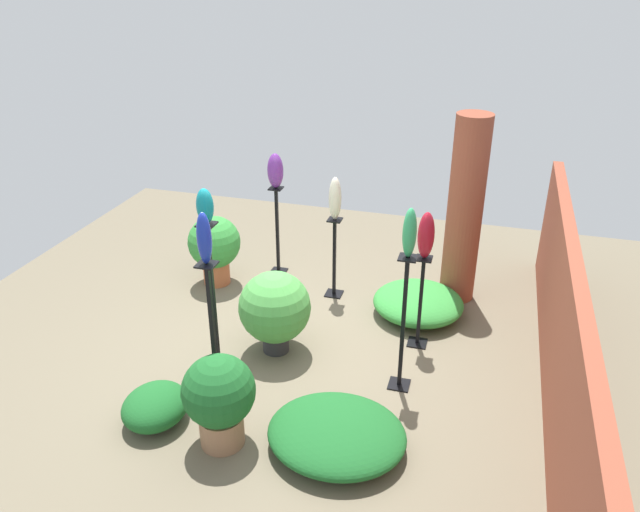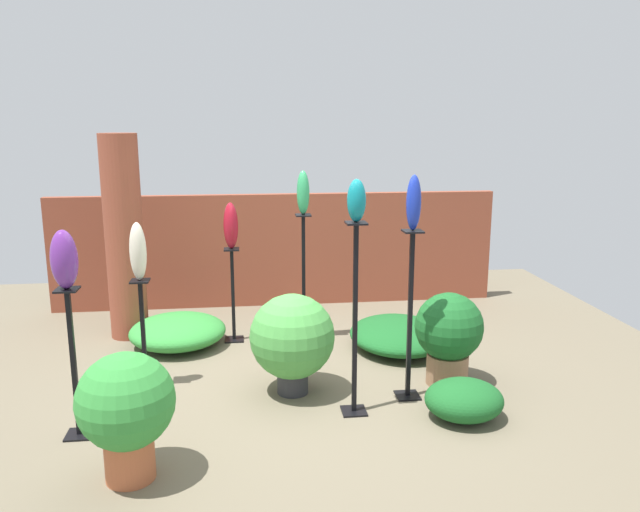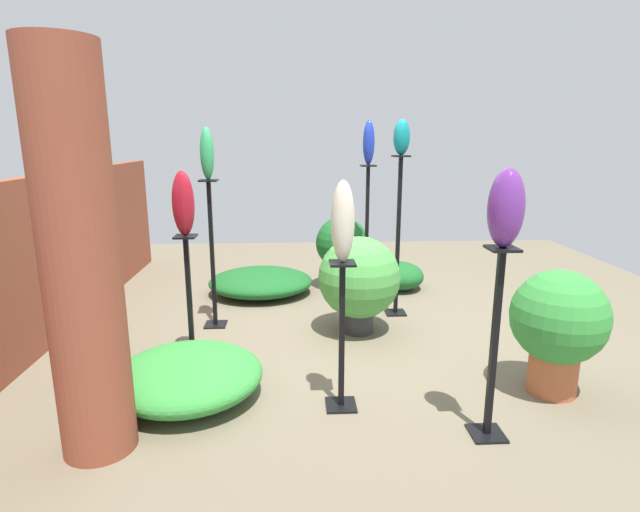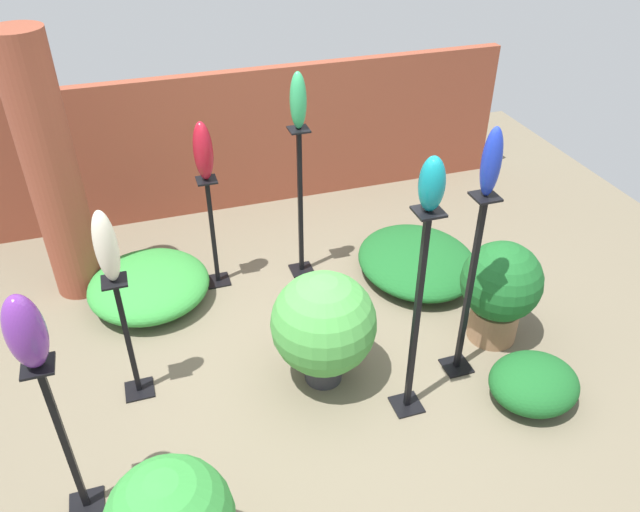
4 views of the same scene
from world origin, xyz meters
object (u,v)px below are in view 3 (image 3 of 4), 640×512
pedestal_cobalt (367,238)px  potted_plant_mid_right (359,279)px  art_vase_ivory (343,222)px  pedestal_ivory (342,343)px  potted_plant_front_right (558,323)px  potted_plant_mid_left (342,248)px  art_vase_teal (402,137)px  art_vase_violet (506,208)px  pedestal_violet (493,353)px  pedestal_teal (398,243)px  pedestal_ruby (190,305)px  pedestal_jade (213,261)px  art_vase_cobalt (369,143)px  brick_pillar (81,261)px  art_vase_ruby (183,203)px  art_vase_jade (207,153)px

pedestal_cobalt → potted_plant_mid_right: 1.01m
art_vase_ivory → pedestal_ivory: bearing=180.0°
potted_plant_front_right → potted_plant_mid_left: (2.58, 1.23, -0.03)m
pedestal_cobalt → potted_plant_front_right: size_ratio=1.66×
art_vase_teal → art_vase_violet: size_ratio=0.77×
pedestal_violet → potted_plant_mid_left: 3.12m
pedestal_cobalt → pedestal_teal: bearing=-155.5°
pedestal_ruby → potted_plant_mid_left: size_ratio=1.20×
pedestal_cobalt → art_vase_violet: art_vase_violet is taller
art_vase_violet → pedestal_jade: bearing=45.0°
art_vase_violet → potted_plant_mid_right: art_vase_violet is taller
art_vase_cobalt → pedestal_jade: bearing=116.0°
pedestal_teal → art_vase_cobalt: bearing=24.5°
pedestal_teal → art_vase_teal: art_vase_teal is taller
brick_pillar → art_vase_teal: (2.13, -2.13, 0.64)m
art_vase_violet → brick_pillar: bearing=90.1°
art_vase_ruby → art_vase_teal: 2.14m
pedestal_ruby → potted_plant_front_right: 2.68m
art_vase_ivory → art_vase_jade: 1.88m
potted_plant_mid_right → pedestal_violet: bearing=-161.3°
pedestal_violet → art_vase_jade: bearing=45.0°
art_vase_cobalt → potted_plant_mid_right: (-0.98, 0.20, -1.18)m
pedestal_jade → pedestal_ruby: 0.77m
art_vase_cobalt → potted_plant_front_right: bearing=-155.1°
art_vase_ruby → pedestal_ivory: bearing=-124.4°
art_vase_ivory → potted_plant_mid_right: bearing=-12.2°
pedestal_cobalt → art_vase_jade: size_ratio=3.20×
potted_plant_front_right → art_vase_violet: bearing=127.1°
pedestal_cobalt → art_vase_jade: art_vase_jade is taller
potted_plant_front_right → potted_plant_mid_right: bearing=45.7°
pedestal_cobalt → art_vase_ivory: art_vase_ivory is taller
pedestal_cobalt → potted_plant_front_right: bearing=-155.1°
brick_pillar → potted_plant_mid_left: 3.55m
art_vase_jade → art_vase_ruby: bearing=175.0°
pedestal_teal → art_vase_jade: 1.98m
art_vase_cobalt → potted_plant_mid_right: 1.55m
pedestal_ivory → art_vase_cobalt: 2.63m
art_vase_ivory → pedestal_violet: bearing=-113.8°
pedestal_cobalt → art_vase_violet: (-2.64, -0.36, 0.69)m
art_vase_ivory → art_vase_teal: (1.76, -0.71, 0.50)m
pedestal_teal → potted_plant_mid_right: (-0.47, 0.44, -0.23)m
art_vase_ivory → pedestal_ruby: bearing=55.6°
art_vase_cobalt → potted_plant_mid_left: art_vase_cobalt is taller
art_vase_teal → potted_plant_mid_left: art_vase_teal is taller
pedestal_ruby → art_vase_teal: size_ratio=3.07×
pedestal_ruby → potted_plant_front_right: pedestal_ruby is taller
pedestal_ivory → art_vase_ruby: (0.77, 1.12, 0.81)m
brick_pillar → pedestal_violet: bearing=-89.9°
art_vase_cobalt → pedestal_teal: bearing=-155.5°
pedestal_cobalt → pedestal_teal: size_ratio=0.93×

